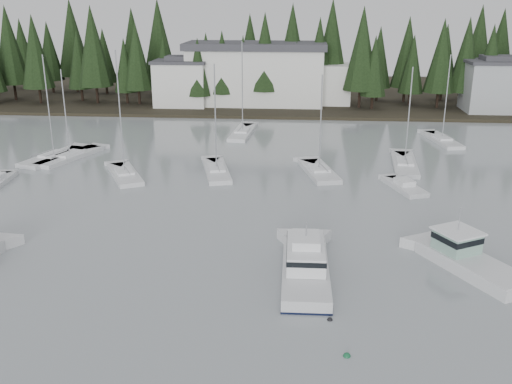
# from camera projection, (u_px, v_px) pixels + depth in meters

# --- Properties ---
(far_shore_land) EXTENTS (240.00, 54.00, 1.00)m
(far_shore_land) POSITION_uv_depth(u_px,v_px,m) (285.00, 94.00, 118.31)
(far_shore_land) COLOR black
(far_shore_land) RESTS_ON ground
(conifer_treeline) EXTENTS (200.00, 22.00, 20.00)m
(conifer_treeline) POSITION_uv_depth(u_px,v_px,m) (284.00, 103.00, 107.92)
(conifer_treeline) COLOR black
(conifer_treeline) RESTS_ON ground
(house_west) EXTENTS (9.54, 7.42, 8.75)m
(house_west) POSITION_uv_depth(u_px,v_px,m) (181.00, 82.00, 101.20)
(house_west) COLOR silver
(house_west) RESTS_ON ground
(house_east_a) EXTENTS (10.60, 8.48, 9.25)m
(house_east_a) POSITION_uv_depth(u_px,v_px,m) (496.00, 85.00, 96.05)
(house_east_a) COLOR #999EA0
(house_east_a) RESTS_ON ground
(harbor_inn) EXTENTS (29.50, 11.50, 10.90)m
(harbor_inn) POSITION_uv_depth(u_px,v_px,m) (267.00, 74.00, 102.85)
(harbor_inn) COLOR silver
(harbor_inn) RESTS_ON ground
(cabin_cruiser_center) EXTENTS (3.38, 10.42, 4.46)m
(cabin_cruiser_center) POSITION_uv_depth(u_px,v_px,m) (305.00, 267.00, 39.97)
(cabin_cruiser_center) COLOR silver
(cabin_cruiser_center) RESTS_ON ground
(lobster_boat_teal) EXTENTS (7.00, 9.17, 4.89)m
(lobster_boat_teal) POSITION_uv_depth(u_px,v_px,m) (468.00, 262.00, 40.97)
(lobster_boat_teal) COLOR silver
(lobster_boat_teal) RESTS_ON ground
(sailboat_0) EXTENTS (4.06, 9.87, 12.27)m
(sailboat_0) POSITION_uv_depth(u_px,v_px,m) (442.00, 141.00, 78.21)
(sailboat_0) COLOR silver
(sailboat_0) RESTS_ON ground
(sailboat_2) EXTENTS (4.84, 9.21, 11.50)m
(sailboat_2) POSITION_uv_depth(u_px,v_px,m) (319.00, 173.00, 63.89)
(sailboat_2) COLOR silver
(sailboat_2) RESTS_ON ground
(sailboat_4) EXTENTS (5.73, 10.26, 13.04)m
(sailboat_4) POSITION_uv_depth(u_px,v_px,m) (54.00, 158.00, 69.73)
(sailboat_4) COLOR silver
(sailboat_4) RESTS_ON ground
(sailboat_7) EXTENTS (3.27, 10.98, 13.63)m
(sailboat_7) POSITION_uv_depth(u_px,v_px,m) (243.00, 134.00, 82.69)
(sailboat_7) COLOR silver
(sailboat_7) RESTS_ON ground
(sailboat_8) EXTENTS (4.67, 9.78, 12.60)m
(sailboat_8) POSITION_uv_depth(u_px,v_px,m) (217.00, 172.00, 64.11)
(sailboat_8) COLOR silver
(sailboat_8) RESTS_ON ground
(sailboat_10) EXTENTS (3.57, 10.58, 11.99)m
(sailboat_10) POSITION_uv_depth(u_px,v_px,m) (404.00, 166.00, 66.66)
(sailboat_10) COLOR silver
(sailboat_10) RESTS_ON ground
(sailboat_11) EXTENTS (6.23, 8.84, 14.15)m
(sailboat_11) POSITION_uv_depth(u_px,v_px,m) (125.00, 176.00, 62.75)
(sailboat_11) COLOR silver
(sailboat_11) RESTS_ON ground
(sailboat_13) EXTENTS (5.59, 10.27, 11.35)m
(sailboat_13) POSITION_uv_depth(u_px,v_px,m) (70.00, 158.00, 69.95)
(sailboat_13) COLOR silver
(sailboat_13) RESTS_ON ground
(runabout_1) EXTENTS (4.13, 6.75, 1.42)m
(runabout_1) POSITION_uv_depth(u_px,v_px,m) (404.00, 188.00, 58.60)
(runabout_1) COLOR silver
(runabout_1) RESTS_ON ground
(mooring_buoy_green) EXTENTS (0.41, 0.41, 0.41)m
(mooring_buoy_green) POSITION_uv_depth(u_px,v_px,m) (347.00, 356.00, 31.06)
(mooring_buoy_green) COLOR #145933
(mooring_buoy_green) RESTS_ON ground
(mooring_buoy_dark) EXTENTS (0.35, 0.35, 0.35)m
(mooring_buoy_dark) POSITION_uv_depth(u_px,v_px,m) (330.00, 320.00, 34.58)
(mooring_buoy_dark) COLOR black
(mooring_buoy_dark) RESTS_ON ground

